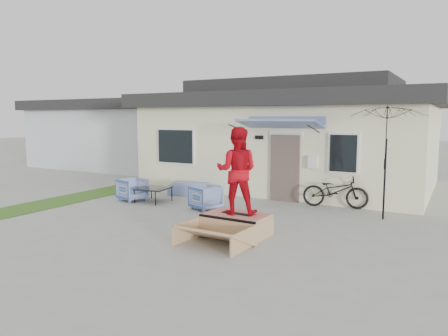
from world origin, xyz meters
The scene contains 13 objects.
ground centered at (0.00, 0.00, 0.00)m, with size 90.00×90.00×0.00m, color #9F9F98.
grass_strip centered at (-5.20, 2.00, 0.00)m, with size 1.40×8.00×0.01m, color #376521.
house centered at (0.00, 7.99, 1.94)m, with size 10.80×8.49×4.10m.
neighbor_house centered at (-10.50, 10.00, 1.78)m, with size 8.60×7.60×3.50m.
loveseat centered at (-2.09, 3.94, 0.33)m, with size 1.68×0.49×0.66m, color #234791.
armchair_left centered at (-3.27, 2.20, 0.39)m, with size 0.76×0.71×0.79m, color #234791.
armchair_right centered at (-0.55, 2.23, 0.38)m, with size 0.74×0.69×0.76m, color #234791.
coffee_table centered at (-2.55, 2.35, 0.23)m, with size 0.92×0.92×0.46m, color black.
bicycle centered at (2.64, 4.32, 0.60)m, with size 0.66×1.88×1.20m, color black.
patio_umbrella centered at (4.11, 3.48, 1.75)m, with size 2.30×2.21×2.20m.
skate_ramp centered at (1.44, 0.31, 0.23)m, with size 1.41×1.87×0.47m, color tan, non-canonical shape.
skateboard centered at (1.45, 0.35, 0.49)m, with size 0.74×0.19×0.05m, color black.
skater centered at (1.45, 0.35, 1.49)m, with size 0.95×0.73×1.94m, color #B10814.
Camera 1 is at (5.78, -7.94, 2.65)m, focal length 33.87 mm.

